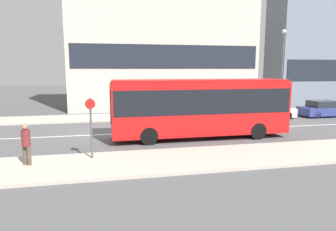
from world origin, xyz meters
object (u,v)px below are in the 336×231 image
(city_bus, at_px, (200,105))
(street_lamp, at_px, (282,63))
(pedestrian_near_stop, at_px, (26,142))
(parked_car_0, at_px, (269,111))
(bus_stop_sign, at_px, (91,123))
(parked_car_1, at_px, (324,109))

(city_bus, xyz_separation_m, street_lamp, (9.74, 7.11, 2.55))
(pedestrian_near_stop, bearing_deg, street_lamp, 53.78)
(parked_car_0, xyz_separation_m, pedestrian_near_stop, (-16.39, -9.31, 0.49))
(street_lamp, bearing_deg, city_bus, -143.89)
(bus_stop_sign, height_order, street_lamp, street_lamp)
(parked_car_1, distance_m, pedestrian_near_stop, 23.45)
(city_bus, xyz_separation_m, parked_car_0, (7.76, 5.49, -1.36))
(city_bus, xyz_separation_m, pedestrian_near_stop, (-8.63, -3.82, -0.87))
(bus_stop_sign, bearing_deg, pedestrian_near_stop, -170.08)
(city_bus, distance_m, parked_car_1, 14.07)
(pedestrian_near_stop, distance_m, bus_stop_sign, 2.68)
(parked_car_0, bearing_deg, street_lamp, 39.27)
(parked_car_0, xyz_separation_m, bus_stop_sign, (-13.82, -8.86, 1.10))
(city_bus, bearing_deg, street_lamp, 38.70)
(parked_car_1, xyz_separation_m, street_lamp, (-3.16, 1.66, 3.88))
(bus_stop_sign, distance_m, street_lamp, 19.17)
(city_bus, bearing_deg, bus_stop_sign, -148.30)
(parked_car_0, bearing_deg, pedestrian_near_stop, -150.40)
(city_bus, height_order, parked_car_1, city_bus)
(city_bus, relative_size, bus_stop_sign, 3.83)
(bus_stop_sign, relative_size, street_lamp, 0.37)
(city_bus, xyz_separation_m, parked_car_1, (12.91, 5.45, -1.33))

